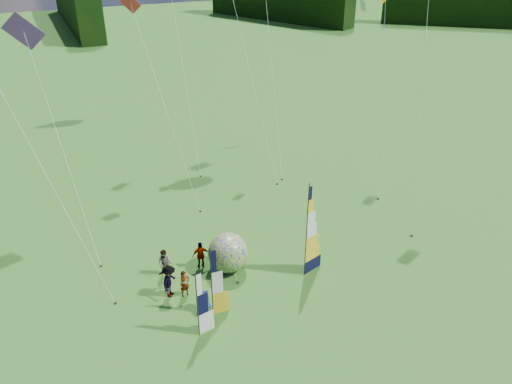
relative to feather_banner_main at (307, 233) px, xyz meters
name	(u,v)px	position (x,y,z in m)	size (l,w,h in m)	color
ground	(308,320)	(-1.62, -3.24, -2.78)	(220.00, 220.00, 0.00)	#416B21
treeline_ring	(312,254)	(-1.62, -3.24, 1.22)	(210.00, 210.00, 8.00)	black
feather_banner_main	(307,233)	(0.00, 0.00, 0.00)	(1.49, 0.10, 5.57)	black
side_banner_left	(212,284)	(-5.74, -0.88, -0.86)	(1.06, 0.10, 3.86)	yellow
side_banner_far	(197,306)	(-6.84, -1.97, -1.01)	(1.04, 0.10, 3.55)	white
bol_inflatable	(228,253)	(-3.66, 2.23, -1.64)	(2.28, 2.28, 2.28)	navy
spectator_a	(185,284)	(-6.57, 1.10, -2.02)	(0.56, 0.37, 1.53)	#66594C
spectator_b	(165,263)	(-7.05, 3.20, -1.96)	(0.80, 0.39, 1.64)	#66594C
spectator_c	(170,281)	(-7.28, 1.39, -1.84)	(1.22, 0.45, 1.89)	#66594C
spectator_d	(201,255)	(-5.00, 3.07, -1.95)	(0.98, 0.40, 1.66)	#66594C
camp_chair	(204,303)	(-6.06, -0.54, -2.24)	(0.63, 0.63, 1.09)	navy
kite_whale	(245,40)	(3.44, 16.04, 6.84)	(3.72, 14.85, 19.24)	black
kite_rainbow_delta	(59,131)	(-10.93, 9.73, 4.09)	(5.36, 12.42, 13.74)	#CC462C
kite_parafoil	(425,73)	(10.02, 3.86, 6.56)	(7.21, 9.82, 18.69)	#B92F06
small_kite_red	(165,100)	(-3.85, 12.92, 4.06)	(3.88, 10.19, 13.68)	red
small_kite_orange	(272,54)	(4.83, 14.34, 5.96)	(3.36, 8.92, 17.49)	#FF4B0B
small_kite_yellow	(383,86)	(10.82, 8.55, 4.37)	(6.25, 9.04, 14.30)	#FFB30B
small_kite_pink	(36,150)	(-12.25, 5.70, 4.78)	(6.47, 9.62, 15.14)	#EF2C76
small_kite_green	(175,12)	(-0.82, 19.65, 8.54)	(3.56, 13.79, 22.66)	green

